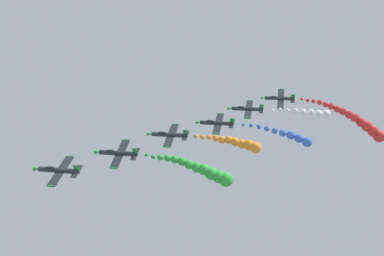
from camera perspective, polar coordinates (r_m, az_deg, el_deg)
The scene contains 11 objects.
airplane_lead at distance 92.23m, azimuth -17.56°, elevation -5.42°, with size 8.92×10.35×4.11m.
airplane_left_inner at distance 97.37m, azimuth -9.98°, elevation -3.34°, with size 8.65×10.35×4.72m.
smoke_trail_left_inner at distance 92.77m, azimuth 1.86°, elevation -5.86°, with size 3.17×19.95×6.43m.
airplane_right_inner at distance 104.07m, azimuth -3.14°, elevation -0.91°, with size 8.92×10.35×4.11m.
smoke_trail_right_inner at distance 100.07m, azimuth 6.41°, elevation -2.07°, with size 3.92×16.34×3.43m.
airplane_left_outer at distance 113.07m, azimuth 3.26°, elevation 0.68°, with size 8.87×10.35×4.25m.
smoke_trail_left_outer at distance 111.22m, azimuth 13.15°, elevation -1.07°, with size 3.78×18.09×5.09m.
airplane_right_outer at distance 123.82m, azimuth 7.35°, elevation 2.57°, with size 8.89×10.35×4.20m.
smoke_trail_right_outer at distance 125.81m, azimuth 15.94°, elevation 1.98°, with size 4.56×16.83×2.94m.
airplane_trailing at distance 134.54m, azimuth 11.60°, elevation 3.93°, with size 8.30×10.35×5.37m.
smoke_trail_trailing at distance 136.46m, azimuth 21.68°, elevation 0.60°, with size 4.62×25.02×12.39m.
Camera 1 is at (-103.98, -22.04, 106.80)m, focal length 39.67 mm.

